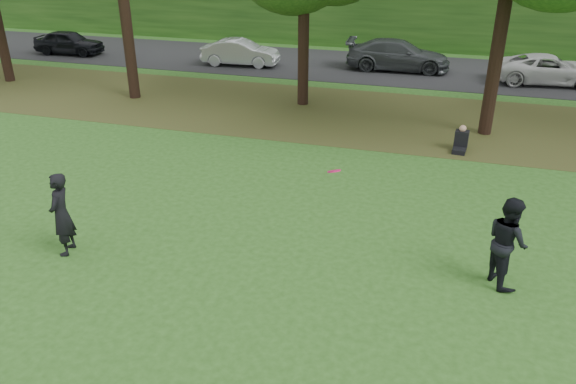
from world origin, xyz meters
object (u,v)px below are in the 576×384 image
object	(u,v)px
player_left	(61,214)
player_right	(507,241)
frisbee	(334,171)
seated_person	(461,141)

from	to	relation	value
player_left	player_right	bearing A→B (deg)	85.18
player_left	frisbee	size ratio (longest dim) A/B	6.67
frisbee	seated_person	size ratio (longest dim) A/B	0.34
player_left	seated_person	bearing A→B (deg)	122.80
player_right	seated_person	distance (m)	7.45
player_left	player_right	xyz separation A→B (m)	(9.21, 1.52, 0.00)
frisbee	seated_person	xyz separation A→B (m)	(2.53, 7.82, -1.93)
frisbee	seated_person	world-z (taller)	frisbee
seated_person	frisbee	bearing A→B (deg)	-102.30
player_left	seated_person	xyz separation A→B (m)	(8.29, 8.88, -0.64)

